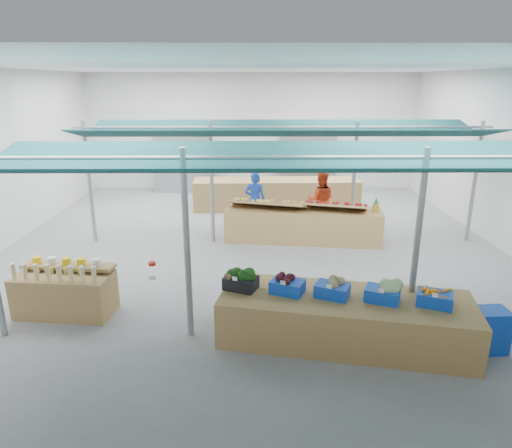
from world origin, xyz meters
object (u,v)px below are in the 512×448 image
object	(u,v)px
fruit_counter	(303,225)
vendor_right	(321,200)
crate_stack	(487,330)
vendor_left	(255,200)
bottle_shelf	(66,291)
veg_counter	(345,319)

from	to	relation	value
fruit_counter	vendor_right	xyz separation A→B (m)	(0.60, 1.10, 0.36)
fruit_counter	crate_stack	bearing A→B (deg)	-58.55
fruit_counter	crate_stack	xyz separation A→B (m)	(2.23, -5.00, -0.08)
vendor_left	vendor_right	world-z (taller)	same
vendor_right	crate_stack	bearing A→B (deg)	112.38
vendor_left	crate_stack	bearing A→B (deg)	126.76
bottle_shelf	vendor_left	distance (m)	5.90
veg_counter	bottle_shelf	bearing A→B (deg)	-179.96
fruit_counter	vendor_left	world-z (taller)	vendor_left
bottle_shelf	vendor_right	distance (m)	7.07
crate_stack	vendor_left	size ratio (longest dim) A/B	0.43
bottle_shelf	vendor_right	xyz separation A→B (m)	(5.13, 4.85, 0.37)
veg_counter	fruit_counter	size ratio (longest dim) A/B	0.98
bottle_shelf	crate_stack	bearing A→B (deg)	-4.18
crate_stack	vendor_right	world-z (taller)	vendor_right
crate_stack	vendor_right	size ratio (longest dim) A/B	0.43
crate_stack	vendor_left	xyz separation A→B (m)	(-3.43, 6.10, 0.44)
bottle_shelf	fruit_counter	xyz separation A→B (m)	(4.53, 3.75, 0.01)
crate_stack	vendor_left	distance (m)	7.02
bottle_shelf	crate_stack	xyz separation A→B (m)	(6.77, -1.25, -0.07)
crate_stack	vendor_right	xyz separation A→B (m)	(-1.63, 6.10, 0.44)
veg_counter	crate_stack	distance (m)	2.11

